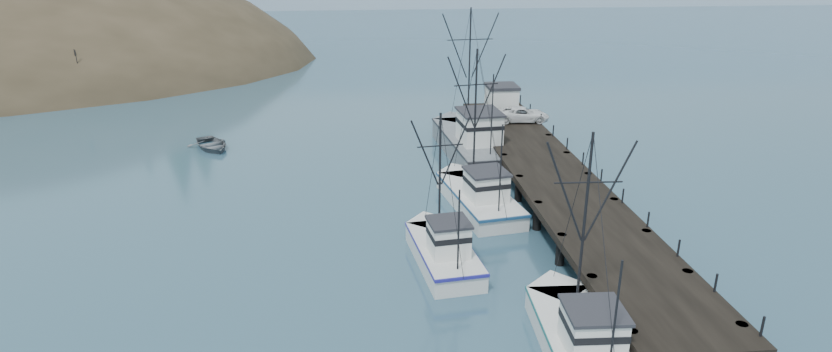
{
  "coord_description": "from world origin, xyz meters",
  "views": [
    {
      "loc": [
        -0.71,
        -27.59,
        18.53
      ],
      "look_at": [
        3.69,
        15.39,
        2.5
      ],
      "focal_mm": 28.0,
      "sensor_mm": 36.0,
      "label": 1
    }
  ],
  "objects_px": {
    "trawler_far": "(478,195)",
    "pickup_truck": "(523,114)",
    "trawler_near": "(580,337)",
    "motorboat": "(212,148)",
    "pier": "(554,178)",
    "trawler_mid": "(442,250)",
    "work_vessel": "(472,141)",
    "pier_shed": "(502,99)"
  },
  "relations": [
    {
      "from": "work_vessel",
      "to": "pickup_truck",
      "type": "height_order",
      "value": "work_vessel"
    },
    {
      "from": "trawler_near",
      "to": "pier_shed",
      "type": "distance_m",
      "value": 36.96
    },
    {
      "from": "work_vessel",
      "to": "trawler_mid",
      "type": "bearing_deg",
      "value": -105.3
    },
    {
      "from": "trawler_near",
      "to": "work_vessel",
      "type": "bearing_deg",
      "value": 89.38
    },
    {
      "from": "pier",
      "to": "motorboat",
      "type": "distance_m",
      "value": 31.76
    },
    {
      "from": "trawler_near",
      "to": "trawler_far",
      "type": "relative_size",
      "value": 0.94
    },
    {
      "from": "trawler_far",
      "to": "work_vessel",
      "type": "bearing_deg",
      "value": 81.62
    },
    {
      "from": "pier",
      "to": "trawler_mid",
      "type": "distance_m",
      "value": 13.16
    },
    {
      "from": "trawler_near",
      "to": "pickup_truck",
      "type": "relative_size",
      "value": 2.19
    },
    {
      "from": "pier_shed",
      "to": "motorboat",
      "type": "xyz_separation_m",
      "value": [
        -27.86,
        -2.63,
        -3.42
      ]
    },
    {
      "from": "work_vessel",
      "to": "pickup_truck",
      "type": "bearing_deg",
      "value": 31.76
    },
    {
      "from": "pier",
      "to": "trawler_far",
      "type": "distance_m",
      "value": 5.89
    },
    {
      "from": "trawler_mid",
      "to": "pickup_truck",
      "type": "relative_size",
      "value": 1.89
    },
    {
      "from": "pier",
      "to": "trawler_mid",
      "type": "bearing_deg",
      "value": -136.78
    },
    {
      "from": "pier",
      "to": "motorboat",
      "type": "bearing_deg",
      "value": 151.01
    },
    {
      "from": "pier",
      "to": "pier_shed",
      "type": "xyz_separation_m",
      "value": [
        0.12,
        18.0,
        1.73
      ]
    },
    {
      "from": "trawler_mid",
      "to": "trawler_far",
      "type": "distance_m",
      "value": 9.21
    },
    {
      "from": "pickup_truck",
      "to": "pier_shed",
      "type": "bearing_deg",
      "value": 24.37
    },
    {
      "from": "trawler_mid",
      "to": "pickup_truck",
      "type": "height_order",
      "value": "trawler_mid"
    },
    {
      "from": "trawler_near",
      "to": "trawler_far",
      "type": "height_order",
      "value": "trawler_far"
    },
    {
      "from": "pier",
      "to": "trawler_near",
      "type": "distance_m",
      "value": 19.12
    },
    {
      "from": "pier",
      "to": "trawler_mid",
      "type": "height_order",
      "value": "trawler_mid"
    },
    {
      "from": "trawler_mid",
      "to": "pier_shed",
      "type": "relative_size",
      "value": 2.95
    },
    {
      "from": "pickup_truck",
      "to": "motorboat",
      "type": "bearing_deg",
      "value": 92.66
    },
    {
      "from": "pier",
      "to": "motorboat",
      "type": "relative_size",
      "value": 8.51
    },
    {
      "from": "work_vessel",
      "to": "motorboat",
      "type": "relative_size",
      "value": 3.06
    },
    {
      "from": "pier",
      "to": "trawler_mid",
      "type": "relative_size",
      "value": 4.66
    },
    {
      "from": "trawler_near",
      "to": "motorboat",
      "type": "height_order",
      "value": "trawler_near"
    },
    {
      "from": "work_vessel",
      "to": "motorboat",
      "type": "height_order",
      "value": "work_vessel"
    },
    {
      "from": "pier",
      "to": "pier_shed",
      "type": "bearing_deg",
      "value": 89.62
    },
    {
      "from": "work_vessel",
      "to": "trawler_far",
      "type": "bearing_deg",
      "value": -98.38
    },
    {
      "from": "trawler_near",
      "to": "pier_shed",
      "type": "relative_size",
      "value": 3.41
    },
    {
      "from": "pier",
      "to": "pickup_truck",
      "type": "bearing_deg",
      "value": 84.54
    },
    {
      "from": "trawler_near",
      "to": "trawler_mid",
      "type": "bearing_deg",
      "value": 118.38
    },
    {
      "from": "pier",
      "to": "work_vessel",
      "type": "height_order",
      "value": "work_vessel"
    },
    {
      "from": "trawler_far",
      "to": "motorboat",
      "type": "bearing_deg",
      "value": 143.96
    },
    {
      "from": "trawler_mid",
      "to": "work_vessel",
      "type": "relative_size",
      "value": 0.6
    },
    {
      "from": "pier",
      "to": "pickup_truck",
      "type": "relative_size",
      "value": 8.81
    },
    {
      "from": "trawler_mid",
      "to": "pier_shed",
      "type": "height_order",
      "value": "trawler_mid"
    },
    {
      "from": "trawler_far",
      "to": "pickup_truck",
      "type": "bearing_deg",
      "value": 64.61
    },
    {
      "from": "pier_shed",
      "to": "trawler_far",
      "type": "bearing_deg",
      "value": -107.63
    },
    {
      "from": "trawler_far",
      "to": "trawler_mid",
      "type": "bearing_deg",
      "value": -114.23
    }
  ]
}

